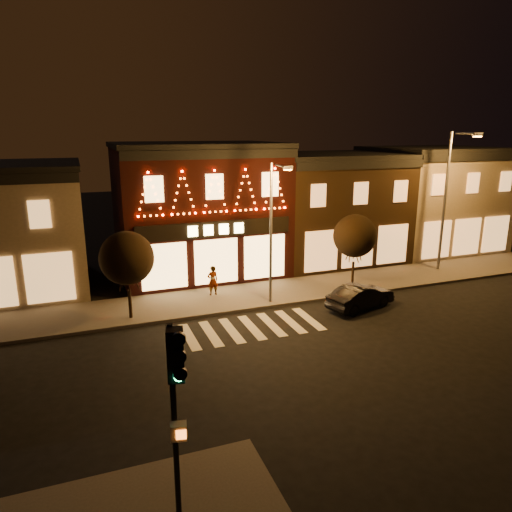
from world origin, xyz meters
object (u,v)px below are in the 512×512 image
traffic_signal_near (176,392)px  dark_sedan (361,297)px  streetlamp_mid (273,223)px  pedestrian (213,280)px

traffic_signal_near → dark_sedan: size_ratio=1.30×
traffic_signal_near → streetlamp_mid: (7.62, 12.93, 0.75)m
streetlamp_mid → pedestrian: size_ratio=4.38×
traffic_signal_near → pedestrian: 16.25m
pedestrian → traffic_signal_near: bearing=66.5°
streetlamp_mid → pedestrian: bearing=148.3°
dark_sedan → traffic_signal_near: bearing=117.4°
traffic_signal_near → streetlamp_mid: size_ratio=0.69×
streetlamp_mid → dark_sedan: 5.97m
streetlamp_mid → dark_sedan: size_ratio=1.88×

